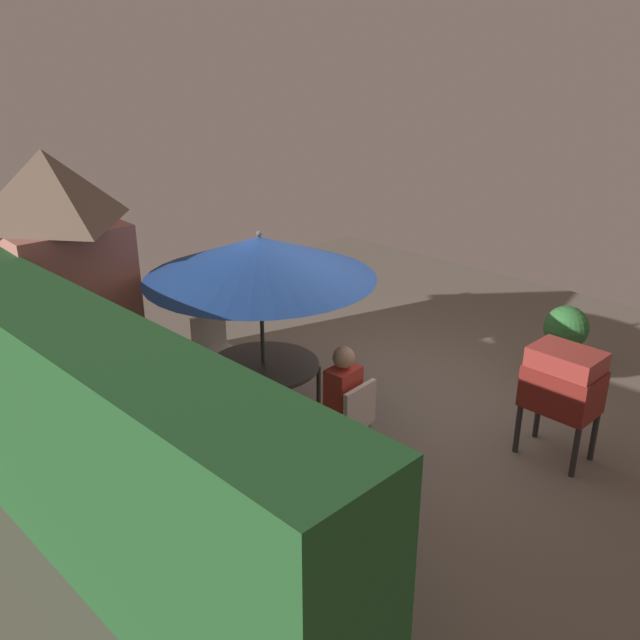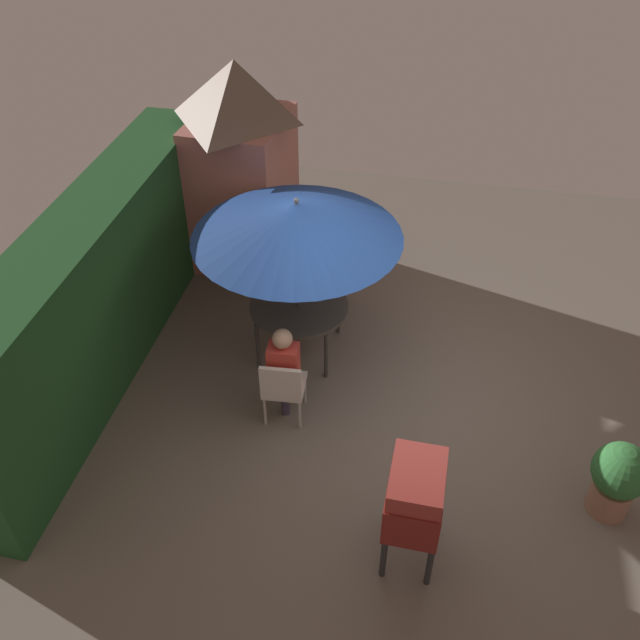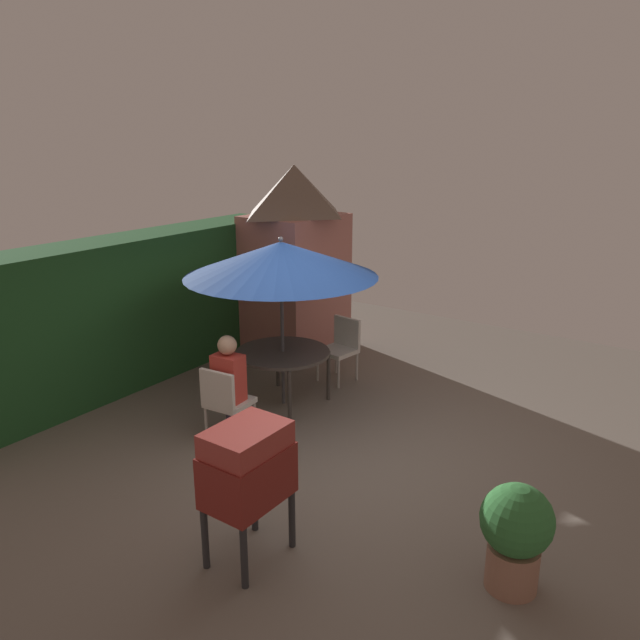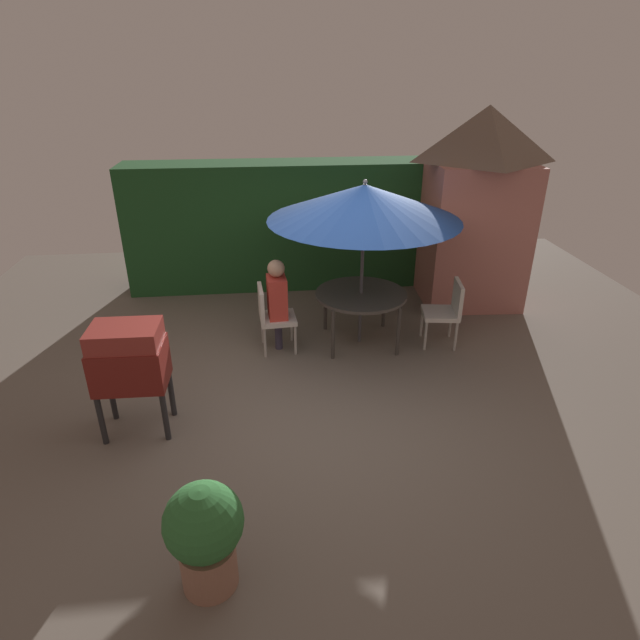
{
  "view_description": "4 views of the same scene",
  "coord_description": "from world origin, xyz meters",
  "px_view_note": "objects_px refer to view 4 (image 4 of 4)",
  "views": [
    {
      "loc": [
        -4.53,
        5.43,
        3.91
      ],
      "look_at": [
        0.09,
        0.79,
        1.27
      ],
      "focal_mm": 37.59,
      "sensor_mm": 36.0,
      "label": 1
    },
    {
      "loc": [
        -5.9,
        -0.4,
        6.02
      ],
      "look_at": [
        0.03,
        0.81,
        0.99
      ],
      "focal_mm": 38.87,
      "sensor_mm": 36.0,
      "label": 2
    },
    {
      "loc": [
        -5.41,
        -3.49,
        3.45
      ],
      "look_at": [
        0.67,
        0.67,
        1.22
      ],
      "focal_mm": 34.96,
      "sensor_mm": 36.0,
      "label": 3
    },
    {
      "loc": [
        -0.65,
        -5.12,
        3.45
      ],
      "look_at": [
        -0.08,
        0.23,
        0.82
      ],
      "focal_mm": 29.34,
      "sensor_mm": 36.0,
      "label": 4
    }
  ],
  "objects_px": {
    "garden_shed": "(477,208)",
    "bbq_grill": "(129,359)",
    "person_in_red": "(277,295)",
    "patio_table": "(361,297)",
    "patio_umbrella": "(364,202)",
    "chair_near_shed": "(271,314)",
    "potted_plant_by_shed": "(205,533)",
    "chair_far_side": "(447,309)"
  },
  "relations": [
    {
      "from": "patio_table",
      "to": "potted_plant_by_shed",
      "type": "height_order",
      "value": "potted_plant_by_shed"
    },
    {
      "from": "patio_table",
      "to": "bbq_grill",
      "type": "distance_m",
      "value": 3.12
    },
    {
      "from": "garden_shed",
      "to": "chair_near_shed",
      "type": "distance_m",
      "value": 3.6
    },
    {
      "from": "bbq_grill",
      "to": "person_in_red",
      "type": "height_order",
      "value": "person_in_red"
    },
    {
      "from": "chair_far_side",
      "to": "potted_plant_by_shed",
      "type": "height_order",
      "value": "chair_far_side"
    },
    {
      "from": "chair_near_shed",
      "to": "person_in_red",
      "type": "xyz_separation_m",
      "value": [
        0.09,
        0.01,
        0.26
      ]
    },
    {
      "from": "garden_shed",
      "to": "potted_plant_by_shed",
      "type": "bearing_deg",
      "value": -127.44
    },
    {
      "from": "chair_far_side",
      "to": "person_in_red",
      "type": "relative_size",
      "value": 0.71
    },
    {
      "from": "garden_shed",
      "to": "chair_far_side",
      "type": "relative_size",
      "value": 3.29
    },
    {
      "from": "patio_table",
      "to": "garden_shed",
      "type": "bearing_deg",
      "value": 32.53
    },
    {
      "from": "patio_umbrella",
      "to": "person_in_red",
      "type": "height_order",
      "value": "patio_umbrella"
    },
    {
      "from": "chair_far_side",
      "to": "person_in_red",
      "type": "xyz_separation_m",
      "value": [
        -2.26,
        0.09,
        0.26
      ]
    },
    {
      "from": "bbq_grill",
      "to": "potted_plant_by_shed",
      "type": "xyz_separation_m",
      "value": [
        0.88,
        -1.94,
        -0.35
      ]
    },
    {
      "from": "patio_umbrella",
      "to": "garden_shed",
      "type": "bearing_deg",
      "value": 32.53
    },
    {
      "from": "bbq_grill",
      "to": "potted_plant_by_shed",
      "type": "distance_m",
      "value": 2.16
    },
    {
      "from": "chair_far_side",
      "to": "patio_umbrella",
      "type": "bearing_deg",
      "value": 171.38
    },
    {
      "from": "garden_shed",
      "to": "chair_near_shed",
      "type": "xyz_separation_m",
      "value": [
        -3.18,
        -1.35,
        -0.99
      ]
    },
    {
      "from": "person_in_red",
      "to": "chair_near_shed",
      "type": "bearing_deg",
      "value": -175.75
    },
    {
      "from": "garden_shed",
      "to": "chair_near_shed",
      "type": "bearing_deg",
      "value": -156.97
    },
    {
      "from": "garden_shed",
      "to": "bbq_grill",
      "type": "xyz_separation_m",
      "value": [
        -4.61,
        -2.93,
        -0.66
      ]
    },
    {
      "from": "patio_table",
      "to": "patio_umbrella",
      "type": "bearing_deg",
      "value": 90.0
    },
    {
      "from": "patio_umbrella",
      "to": "potted_plant_by_shed",
      "type": "relative_size",
      "value": 2.73
    },
    {
      "from": "patio_table",
      "to": "person_in_red",
      "type": "height_order",
      "value": "person_in_red"
    },
    {
      "from": "person_in_red",
      "to": "patio_umbrella",
      "type": "bearing_deg",
      "value": 4.25
    },
    {
      "from": "patio_umbrella",
      "to": "bbq_grill",
      "type": "height_order",
      "value": "patio_umbrella"
    },
    {
      "from": "garden_shed",
      "to": "bbq_grill",
      "type": "distance_m",
      "value": 5.5
    },
    {
      "from": "patio_table",
      "to": "chair_near_shed",
      "type": "height_order",
      "value": "chair_near_shed"
    },
    {
      "from": "patio_umbrella",
      "to": "person_in_red",
      "type": "relative_size",
      "value": 1.93
    },
    {
      "from": "person_in_red",
      "to": "patio_table",
      "type": "bearing_deg",
      "value": 4.25
    },
    {
      "from": "garden_shed",
      "to": "patio_table",
      "type": "bearing_deg",
      "value": -147.47
    },
    {
      "from": "patio_table",
      "to": "bbq_grill",
      "type": "xyz_separation_m",
      "value": [
        -2.63,
        -1.67,
        0.18
      ]
    },
    {
      "from": "person_in_red",
      "to": "bbq_grill",
      "type": "bearing_deg",
      "value": -133.58
    },
    {
      "from": "patio_umbrella",
      "to": "chair_near_shed",
      "type": "xyz_separation_m",
      "value": [
        -1.2,
        -0.09,
        -1.42
      ]
    },
    {
      "from": "bbq_grill",
      "to": "chair_far_side",
      "type": "height_order",
      "value": "bbq_grill"
    },
    {
      "from": "chair_near_shed",
      "to": "chair_far_side",
      "type": "relative_size",
      "value": 1.0
    },
    {
      "from": "garden_shed",
      "to": "chair_far_side",
      "type": "height_order",
      "value": "garden_shed"
    },
    {
      "from": "patio_umbrella",
      "to": "chair_far_side",
      "type": "distance_m",
      "value": 1.83
    },
    {
      "from": "patio_table",
      "to": "bbq_grill",
      "type": "height_order",
      "value": "bbq_grill"
    },
    {
      "from": "chair_far_side",
      "to": "chair_near_shed",
      "type": "bearing_deg",
      "value": 177.95
    },
    {
      "from": "garden_shed",
      "to": "patio_umbrella",
      "type": "distance_m",
      "value": 2.39
    },
    {
      "from": "patio_table",
      "to": "bbq_grill",
      "type": "relative_size",
      "value": 1.02
    },
    {
      "from": "patio_table",
      "to": "potted_plant_by_shed",
      "type": "relative_size",
      "value": 1.37
    }
  ]
}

